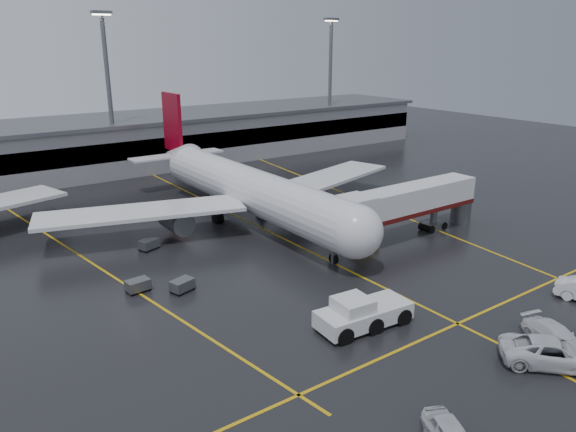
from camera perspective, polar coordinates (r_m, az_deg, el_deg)
ground at (r=59.60m, az=0.44°, el=-2.84°), size 220.00×220.00×0.00m
apron_line_centre at (r=59.60m, az=0.44°, el=-2.83°), size 0.25×90.00×0.02m
apron_line_stop at (r=45.31m, az=17.34°, el=-10.71°), size 60.00×0.25×0.02m
apron_line_left at (r=60.33m, az=-21.05°, el=-3.82°), size 9.99×69.35×0.02m
apron_line_right at (r=77.85m, az=6.85°, el=2.03°), size 7.57×69.64×0.02m
terminal at (r=100.04m, az=-16.06°, el=7.52°), size 122.00×19.00×8.60m
light_mast_mid at (r=91.65m, az=-18.30°, el=12.85°), size 3.00×1.20×25.45m
light_mast_right at (r=113.71m, az=4.44°, el=14.47°), size 3.00×1.20×25.45m
main_airliner at (r=66.04m, az=-4.51°, el=3.01°), size 48.80×45.60×14.10m
jet_bridge at (r=61.80m, az=12.72°, el=1.31°), size 19.90×3.40×6.05m
pushback_tractor at (r=42.79m, az=7.70°, el=-10.15°), size 7.82×3.83×2.71m
belt_loader at (r=57.93m, az=8.05°, el=-3.12°), size 3.31×1.80×2.01m
service_van_a at (r=42.01m, az=26.00°, el=-12.72°), size 7.06×7.13×1.91m
service_van_b at (r=44.65m, az=26.22°, el=-11.18°), size 3.39×5.63×1.53m
baggage_cart_a at (r=49.10m, az=-11.03°, el=-7.09°), size 2.30×1.84×1.12m
baggage_cart_b at (r=49.97m, az=-15.45°, el=-6.97°), size 2.11×1.47×1.12m
baggage_cart_c at (r=59.43m, az=-14.37°, el=-2.84°), size 2.32×1.90×1.12m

